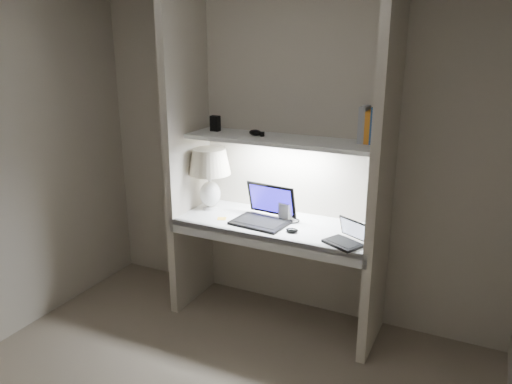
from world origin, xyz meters
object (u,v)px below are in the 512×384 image
Objects in this scene: laptop_netbook at (347,238)px; book_row at (377,126)px; laptop_main at (264,214)px; table_lamp at (210,169)px; speaker at (286,211)px.

book_row is at bearing 107.18° from laptop_netbook.
laptop_main is at bearing -162.56° from book_row.
laptop_main reaches higher than laptop_netbook.
laptop_netbook is 1.23× the size of book_row.
table_lamp is at bearing 177.10° from laptop_main.
speaker is (-0.52, 0.24, 0.03)m from laptop_netbook.
laptop_netbook is 2.33× the size of speaker.
speaker is (0.12, 0.11, 0.01)m from laptop_main.
table_lamp is at bearing -162.06° from speaker.
book_row is at bearing 7.18° from table_lamp.
laptop_netbook is 0.58m from speaker.
laptop_netbook is at bearing -10.43° from table_lamp.
laptop_netbook is at bearing -10.06° from speaker.
laptop_main is at bearing -8.37° from table_lamp.
table_lamp reaches higher than laptop_netbook.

